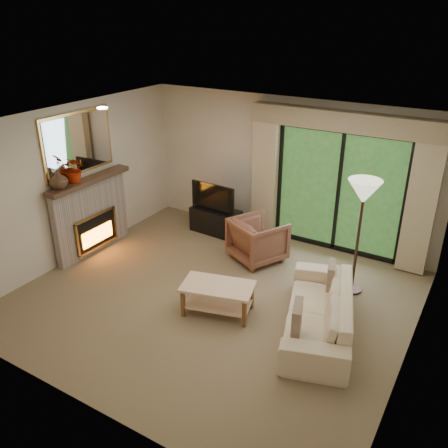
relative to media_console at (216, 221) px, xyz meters
The scene contains 22 objects.
floor 2.29m from the media_console, 58.95° to the right, with size 5.50×5.50×0.00m, color #7C6749.
ceiling 3.28m from the media_console, 58.95° to the right, with size 5.50×5.50×0.00m, color white.
wall_back 1.68m from the media_console, 25.11° to the left, with size 5.00×5.00×0.00m, color beige.
wall_front 4.72m from the media_console, 75.22° to the right, with size 5.00×5.00×0.00m, color beige.
wall_left 2.72m from the media_console, 128.95° to the right, with size 5.00×5.00×0.00m, color beige.
wall_right 4.51m from the media_console, 26.43° to the right, with size 5.00×5.00×0.00m, color beige.
fireplace 2.32m from the media_console, 129.76° to the right, with size 0.24×1.70×1.37m, color gray, non-canonical shape.
mirror 2.89m from the media_console, 131.37° to the right, with size 0.07×1.45×1.02m, color gold, non-canonical shape.
sliding_door 2.39m from the media_console, 12.95° to the left, with size 2.26×0.10×2.16m, color black, non-canonical shape.
curtain_left 1.32m from the media_console, 25.33° to the left, with size 0.45×0.18×2.35m, color tan.
curtain_right 3.67m from the media_console, ahead, with size 0.45×0.18×2.35m, color tan.
cornice 3.04m from the media_console, 10.68° to the left, with size 3.20×0.24×0.32m, color #95815E.
media_console is the anchor object (origin of this frame).
tv 0.51m from the media_console, 90.00° to the left, with size 0.93×0.12×0.53m, color black.
armchair 1.31m from the media_console, 24.82° to the right, with size 0.80×0.82×0.75m, color brown.
sofa 3.36m from the media_console, 34.00° to the right, with size 2.11×0.82×0.61m, color beige.
pillow_near 3.69m from the media_console, 42.49° to the right, with size 0.11×0.40×0.40m, color brown.
pillow_far 3.01m from the media_console, 25.09° to the right, with size 0.10×0.36×0.36m, color brown.
coffee_table 2.65m from the media_console, 57.51° to the right, with size 1.00×0.55×0.45m, color #F0BE92, non-canonical shape.
floor_lamp 3.03m from the media_console, 13.15° to the right, with size 0.48×0.48×1.79m, color beige, non-canonical shape.
vase 3.03m from the media_console, 121.58° to the right, with size 0.29×0.29×0.30m, color #432D1D.
branches 2.80m from the media_console, 125.75° to the right, with size 0.39×0.34×0.44m, color #9A2308.
Camera 1 is at (3.22, -5.06, 3.98)m, focal length 38.00 mm.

